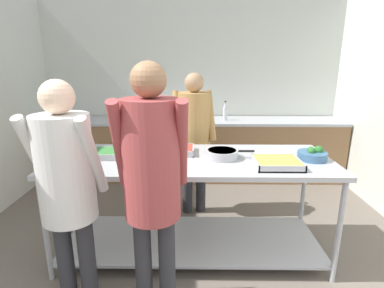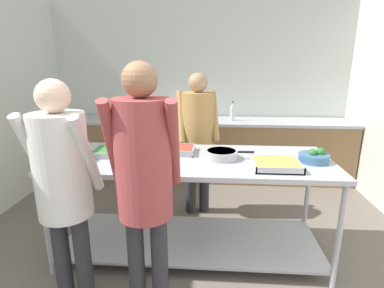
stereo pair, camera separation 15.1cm
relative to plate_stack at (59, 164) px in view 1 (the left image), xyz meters
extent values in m
cube|color=silver|center=(1.00, 2.57, 0.36)|extent=(4.64, 0.06, 2.65)
cube|color=olive|center=(1.00, 2.20, -0.53)|extent=(4.48, 0.62, 0.87)
cube|color=#ADAFB5|center=(1.00, 2.20, -0.08)|extent=(4.48, 0.65, 0.04)
cube|color=black|center=(0.24, 2.20, -0.07)|extent=(0.51, 0.37, 0.02)
cube|color=#ADAFB5|center=(1.04, 0.28, -0.06)|extent=(2.42, 0.90, 0.04)
cube|color=#ADAFB5|center=(1.04, 0.28, -0.85)|extent=(2.34, 0.82, 0.02)
cylinder|color=#ADAFB5|center=(-0.12, -0.12, -0.52)|extent=(0.04, 0.04, 0.89)
cylinder|color=#ADAFB5|center=(2.20, -0.12, -0.52)|extent=(0.04, 0.04, 0.89)
cylinder|color=#ADAFB5|center=(-0.12, 0.68, -0.52)|extent=(0.04, 0.04, 0.89)
cylinder|color=#ADAFB5|center=(2.20, 0.68, -0.52)|extent=(0.04, 0.04, 0.89)
cylinder|color=white|center=(0.00, 0.00, -0.03)|extent=(0.24, 0.24, 0.01)
cylinder|color=white|center=(0.00, 0.00, -0.02)|extent=(0.23, 0.23, 0.01)
cylinder|color=white|center=(0.00, 0.00, -0.01)|extent=(0.23, 0.23, 0.01)
cylinder|color=white|center=(0.00, 0.00, 0.01)|extent=(0.23, 0.23, 0.01)
cylinder|color=white|center=(0.00, 0.00, 0.02)|extent=(0.23, 0.23, 0.01)
cylinder|color=white|center=(0.00, 0.00, 0.03)|extent=(0.22, 0.22, 0.01)
cube|color=#ADAFB5|center=(0.38, 0.33, -0.03)|extent=(0.46, 0.28, 0.01)
cube|color=#387A38|center=(0.38, 0.33, 0.00)|extent=(0.44, 0.26, 0.04)
cube|color=#ADAFB5|center=(0.38, 0.19, -0.01)|extent=(0.46, 0.01, 0.05)
cube|color=#ADAFB5|center=(0.38, 0.46, -0.01)|extent=(0.46, 0.01, 0.05)
cube|color=#ADAFB5|center=(0.16, 0.33, -0.01)|extent=(0.01, 0.28, 0.05)
cube|color=#ADAFB5|center=(0.61, 0.33, -0.01)|extent=(0.01, 0.28, 0.05)
cube|color=#ADAFB5|center=(0.85, 0.44, -0.03)|extent=(0.41, 0.29, 0.01)
cube|color=#B23D2D|center=(0.85, 0.44, 0.00)|extent=(0.38, 0.26, 0.04)
cube|color=#ADAFB5|center=(0.85, 0.30, -0.01)|extent=(0.41, 0.01, 0.05)
cube|color=#ADAFB5|center=(0.85, 0.57, -0.01)|extent=(0.41, 0.01, 0.05)
cube|color=#ADAFB5|center=(0.66, 0.44, -0.01)|extent=(0.01, 0.29, 0.05)
cube|color=#ADAFB5|center=(1.05, 0.44, -0.01)|extent=(0.01, 0.29, 0.05)
cylinder|color=#ADAFB5|center=(1.30, 0.29, 0.00)|extent=(0.28, 0.28, 0.07)
cylinder|color=#B7472D|center=(1.30, 0.29, 0.03)|extent=(0.25, 0.25, 0.01)
cylinder|color=black|center=(1.51, 0.29, 0.03)|extent=(0.14, 0.02, 0.02)
cube|color=#ADAFB5|center=(1.73, 0.08, -0.03)|extent=(0.37, 0.32, 0.01)
cube|color=gold|center=(1.73, 0.08, 0.00)|extent=(0.34, 0.30, 0.04)
cube|color=#ADAFB5|center=(1.73, -0.07, -0.01)|extent=(0.37, 0.01, 0.05)
cube|color=#ADAFB5|center=(1.73, 0.24, -0.01)|extent=(0.37, 0.01, 0.05)
cube|color=#ADAFB5|center=(1.55, 0.08, -0.01)|extent=(0.01, 0.32, 0.05)
cube|color=#ADAFB5|center=(1.91, 0.08, -0.01)|extent=(0.01, 0.32, 0.05)
cylinder|color=#3D668C|center=(2.07, 0.25, 0.00)|extent=(0.25, 0.25, 0.07)
sphere|color=#2D702D|center=(2.13, 0.27, 0.05)|extent=(0.08, 0.08, 0.08)
sphere|color=#2D702D|center=(2.06, 0.27, 0.05)|extent=(0.06, 0.06, 0.06)
sphere|color=#2D702D|center=(2.06, 0.24, 0.05)|extent=(0.06, 0.06, 0.06)
cylinder|color=#2D2D33|center=(0.73, -0.50, -0.56)|extent=(0.11, 0.11, 0.80)
cylinder|color=#2D2D33|center=(0.88, -0.49, -0.56)|extent=(0.11, 0.11, 0.80)
cylinder|color=#993D3D|center=(0.62, -0.51, 0.29)|extent=(0.09, 0.33, 0.60)
cylinder|color=#993D3D|center=(0.99, -0.48, 0.29)|extent=(0.09, 0.33, 0.60)
cylinder|color=#993D3D|center=(0.80, -0.50, 0.21)|extent=(0.35, 0.35, 0.74)
sphere|color=#8C6647|center=(0.80, -0.50, 0.68)|extent=(0.21, 0.21, 0.21)
cylinder|color=#2D2D33|center=(0.17, -0.43, -0.59)|extent=(0.11, 0.11, 0.75)
cylinder|color=#2D2D33|center=(0.33, -0.44, -0.59)|extent=(0.11, 0.11, 0.75)
cylinder|color=silver|center=(0.06, -0.43, 0.21)|extent=(0.09, 0.32, 0.56)
cylinder|color=silver|center=(0.44, -0.45, 0.21)|extent=(0.09, 0.32, 0.56)
cylinder|color=silver|center=(0.25, -0.44, 0.13)|extent=(0.35, 0.35, 0.69)
sphere|color=beige|center=(0.25, -0.44, 0.58)|extent=(0.21, 0.21, 0.21)
cylinder|color=#2D2D33|center=(1.13, 1.09, -0.60)|extent=(0.12, 0.12, 0.74)
cylinder|color=#2D2D33|center=(0.98, 1.06, -0.60)|extent=(0.12, 0.12, 0.74)
cylinder|color=tan|center=(1.24, 1.12, 0.20)|extent=(0.13, 0.32, 0.56)
cylinder|color=tan|center=(0.87, 1.04, 0.20)|extent=(0.13, 0.32, 0.56)
cylinder|color=tan|center=(1.06, 1.08, 0.12)|extent=(0.36, 0.36, 0.68)
sphere|color=tan|center=(1.06, 1.08, 0.56)|extent=(0.21, 0.21, 0.21)
cylinder|color=silver|center=(1.50, 2.18, 0.04)|extent=(0.06, 0.06, 0.19)
cone|color=silver|center=(1.50, 2.18, 0.17)|extent=(0.06, 0.06, 0.07)
cylinder|color=black|center=(1.50, 2.18, 0.22)|extent=(0.03, 0.03, 0.02)
camera|label=1|loc=(1.07, -2.21, 0.78)|focal=28.00mm
camera|label=2|loc=(1.22, -2.20, 0.78)|focal=28.00mm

